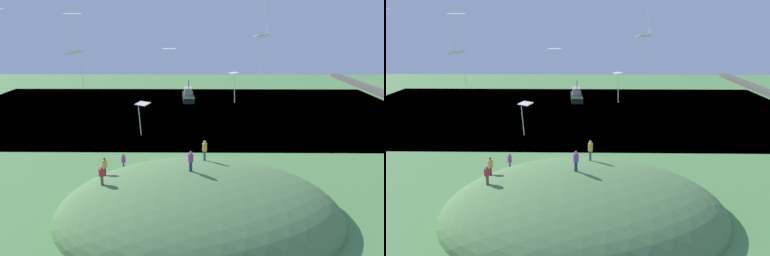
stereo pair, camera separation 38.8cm
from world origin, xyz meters
The scene contains 16 objects.
ground_plane centered at (0.00, 0.00, 0.00)m, with size 160.00×160.00×0.00m, color #558C47.
lake_water centered at (-28.52, 0.00, -0.20)m, with size 48.33×80.00×0.40m, color #3B597C.
grass_hill centered at (11.81, 2.77, 0.00)m, with size 20.61×23.32×6.93m, color #598348.
bridge_deck_far centered at (-28.52, 33.51, 3.69)m, with size 43.49×1.80×0.70m, color #56544A.
boat_on_lake centered at (-39.26, 0.84, 0.80)m, with size 9.00×2.74×4.34m.
person_near_shore centered at (11.16, 2.13, 4.52)m, with size 0.61×0.61×1.71m.
person_with_child centered at (12.09, -4.96, 3.58)m, with size 0.55×0.55×1.60m.
person_watching_kites centered at (9.48, -5.29, 3.39)m, with size 0.47×0.47×1.63m.
person_on_hilltop centered at (7.61, 3.32, 4.33)m, with size 0.55×0.55×1.85m.
person_walking_path centered at (4.48, -4.60, 2.09)m, with size 0.43×0.43×1.63m.
kite_0 centered at (22.54, -3.36, 13.75)m, with size 1.07×0.95×1.80m.
kite_2 centered at (21.69, -0.25, 10.98)m, with size 0.83×0.88×1.81m.
kite_4 centered at (19.51, -4.24, 15.59)m, with size 0.78×1.06×2.07m.
kite_6 centered at (23.04, 5.67, 14.48)m, with size 0.71×0.83×1.94m.
kite_7 centered at (12.20, 0.60, 13.31)m, with size 0.88×1.11×1.39m.
kite_14 centered at (18.71, 4.79, 12.19)m, with size 0.75×0.63×1.79m.
Camera 1 is at (42.87, 2.63, 15.30)m, focal length 38.60 mm.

